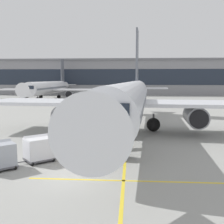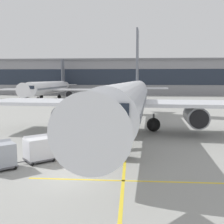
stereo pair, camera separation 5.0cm
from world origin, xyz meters
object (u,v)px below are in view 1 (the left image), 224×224
Objects in this scene: ground_crew_by_loader at (80,138)px; distant_airplane at (49,88)px; safety_cone_nose_mark at (71,130)px; safety_cone_engine_keepout at (74,134)px; ground_crew_by_carts at (70,148)px; safety_cone_wingtip at (63,131)px; belt_loader at (78,140)px; parked_airplane at (129,99)px; baggage_cart_lead at (39,148)px.

distant_airplane is (-20.38, 58.47, 2.29)m from ground_crew_by_loader.
safety_cone_engine_keepout is at bearing -69.46° from safety_cone_nose_mark.
ground_crew_by_loader is 61.96m from distant_airplane.
ground_crew_by_carts is 10.83m from safety_cone_nose_mark.
distant_airplane reaches higher than ground_crew_by_carts.
safety_cone_nose_mark is (0.57, 1.00, 0.03)m from safety_cone_wingtip.
belt_loader is 5.69m from safety_cone_engine_keepout.
belt_loader is at bearing -72.94° from safety_cone_nose_mark.
belt_loader is (-4.31, -8.38, -2.92)m from parked_airplane.
baggage_cart_lead is at bearing -175.66° from ground_crew_by_carts.
parked_airplane reaches higher than baggage_cart_lead.
parked_airplane is 16.25× the size of baggage_cart_lead.
ground_crew_by_carts is 10.02m from safety_cone_wingtip.
ground_crew_by_loader is at bearing 75.34° from belt_loader.
distant_airplane is at bearing 109.04° from belt_loader.
ground_crew_by_loader reaches higher than safety_cone_engine_keepout.
belt_loader reaches higher than safety_cone_wingtip.
distant_airplane is at bearing 108.43° from safety_cone_wingtip.
ground_crew_by_carts is 2.20× the size of safety_cone_nose_mark.
belt_loader reaches higher than baggage_cart_lead.
safety_cone_nose_mark is (-0.77, 2.05, 0.05)m from safety_cone_engine_keepout.
ground_crew_by_carts is at bearing -73.21° from safety_cone_wingtip.
safety_cone_wingtip is 55.19m from distant_airplane.
belt_loader is 7.13m from safety_cone_wingtip.
ground_crew_by_loader is 6.89m from safety_cone_wingtip.
belt_loader is 2.72× the size of ground_crew_by_carts.
parked_airplane is 8.19m from safety_cone_wingtip.
ground_crew_by_loader is at bearing -70.79° from distant_airplane.
belt_loader is 0.12× the size of distant_airplane.
safety_cone_nose_mark is at bearing -70.67° from distant_airplane.
belt_loader is 3.97m from baggage_cart_lead.
safety_cone_nose_mark is (-2.30, 7.50, -0.50)m from belt_loader.
belt_loader is 2.72× the size of ground_crew_by_loader.
safety_cone_wingtip is (-1.34, 1.06, 0.02)m from safety_cone_engine_keepout.
ground_crew_by_carts is (0.02, -3.06, 0.11)m from belt_loader.
parked_airplane is at bearing 7.53° from safety_cone_nose_mark.
belt_loader is 6.91× the size of safety_cone_engine_keepout.
distant_airplane is at bearing 116.01° from parked_airplane.
parked_airplane reaches higher than safety_cone_wingtip.
belt_loader is 1.84× the size of baggage_cart_lead.
baggage_cart_lead is at bearing -86.59° from safety_cone_wingtip.
safety_cone_wingtip is 0.92× the size of safety_cone_nose_mark.
parked_airplane is at bearing 62.77° from belt_loader.
safety_cone_engine_keepout is at bearing 107.50° from ground_crew_by_loader.
safety_cone_engine_keepout is 0.94× the size of safety_cone_wingtip.
ground_crew_by_carts is 2.39× the size of safety_cone_wingtip.
ground_crew_by_loader is at bearing 88.86° from ground_crew_by_carts.
safety_cone_engine_keepout is (0.76, 8.69, -0.67)m from baggage_cart_lead.
belt_loader reaches higher than ground_crew_by_carts.
parked_airplane is at bearing -63.99° from distant_airplane.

